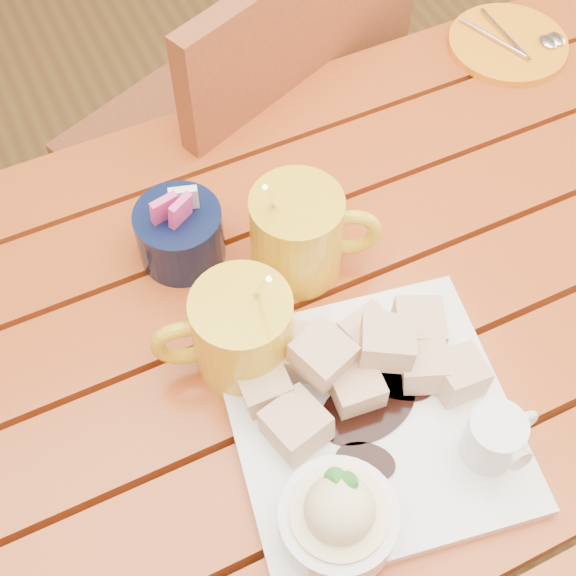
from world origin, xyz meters
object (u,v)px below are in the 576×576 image
coffee_mug_right (300,233)px  chair_far (254,145)px  coffee_mug_left (239,333)px  table (318,391)px  orange_saucer (509,44)px  dessert_plate (368,431)px

coffee_mug_right → chair_far: (0.11, 0.40, -0.29)m
coffee_mug_left → coffee_mug_right: bearing=53.3°
table → orange_saucer: 0.56m
dessert_plate → orange_saucer: (0.46, 0.43, -0.03)m
coffee_mug_left → coffee_mug_right: size_ratio=1.00×
coffee_mug_left → chair_far: chair_far is taller
coffee_mug_left → chair_far: 0.61m
coffee_mug_right → coffee_mug_left: bearing=-119.3°
coffee_mug_left → chair_far: size_ratio=0.18×
coffee_mug_right → chair_far: bearing=96.6°
coffee_mug_right → dessert_plate: bearing=-76.7°
dessert_plate → coffee_mug_right: (0.04, 0.22, 0.03)m
orange_saucer → chair_far: 0.44m
coffee_mug_right → chair_far: chair_far is taller
dessert_plate → chair_far: chair_far is taller
coffee_mug_right → orange_saucer: (0.43, 0.21, -0.05)m
dessert_plate → chair_far: 0.69m
dessert_plate → coffee_mug_right: size_ratio=1.88×
table → orange_saucer: size_ratio=7.27×
table → coffee_mug_left: 0.19m
dessert_plate → chair_far: (0.15, 0.62, -0.27)m
coffee_mug_right → chair_far: size_ratio=0.18×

